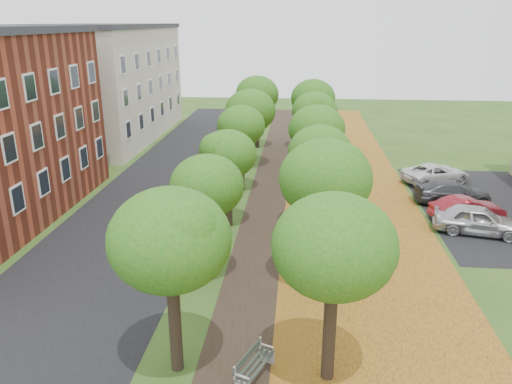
% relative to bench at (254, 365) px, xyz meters
% --- Properties ---
extents(ground, '(120.00, 120.00, 0.00)m').
position_rel_bench_xyz_m(ground, '(-0.29, 0.22, -0.45)').
color(ground, '#2D4C19').
rests_on(ground, ground).
extents(street_asphalt, '(8.00, 70.00, 0.01)m').
position_rel_bench_xyz_m(street_asphalt, '(-7.79, 15.22, -0.45)').
color(street_asphalt, black).
rests_on(street_asphalt, ground).
extents(footpath, '(3.20, 70.00, 0.01)m').
position_rel_bench_xyz_m(footpath, '(-0.29, 15.22, -0.45)').
color(footpath, black).
rests_on(footpath, ground).
extents(leaf_verge, '(7.50, 70.00, 0.01)m').
position_rel_bench_xyz_m(leaf_verge, '(4.71, 15.22, -0.45)').
color(leaf_verge, '#B48521').
rests_on(leaf_verge, ground).
extents(parking_lot, '(9.00, 16.00, 0.01)m').
position_rel_bench_xyz_m(parking_lot, '(13.21, 16.22, -0.45)').
color(parking_lot, black).
rests_on(parking_lot, ground).
extents(tree_row_west, '(3.44, 33.44, 5.76)m').
position_rel_bench_xyz_m(tree_row_west, '(-2.49, 15.22, 3.81)').
color(tree_row_west, black).
rests_on(tree_row_west, ground).
extents(tree_row_east, '(3.44, 33.44, 5.76)m').
position_rel_bench_xyz_m(tree_row_east, '(2.31, 15.22, 3.81)').
color(tree_row_east, black).
rests_on(tree_row_east, ground).
extents(building_cream, '(10.30, 20.30, 10.40)m').
position_rel_bench_xyz_m(building_cream, '(-17.29, 33.22, 4.76)').
color(building_cream, beige).
rests_on(building_cream, ground).
extents(bench, '(1.19, 1.89, 0.87)m').
position_rel_bench_xyz_m(bench, '(0.00, 0.00, 0.00)').
color(bench, '#2B352D').
rests_on(bench, ground).
extents(car_silver, '(4.77, 2.78, 1.53)m').
position_rel_bench_xyz_m(car_silver, '(10.71, 12.26, 0.31)').
color(car_silver, silver).
rests_on(car_silver, ground).
extents(car_red, '(4.26, 2.23, 1.33)m').
position_rel_bench_xyz_m(car_red, '(10.71, 14.04, 0.22)').
color(car_red, maroon).
rests_on(car_red, ground).
extents(car_grey, '(4.77, 2.23, 1.35)m').
position_rel_bench_xyz_m(car_grey, '(10.71, 16.94, 0.22)').
color(car_grey, '#38393E').
rests_on(car_grey, ground).
extents(car_white, '(5.26, 4.01, 1.33)m').
position_rel_bench_xyz_m(car_white, '(10.71, 21.06, 0.21)').
color(car_white, silver).
rests_on(car_white, ground).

